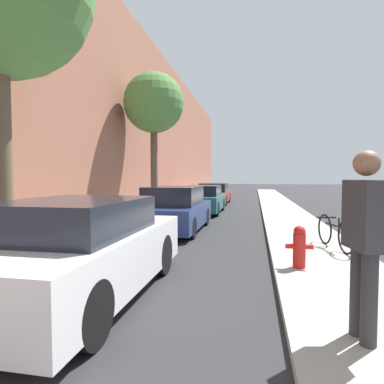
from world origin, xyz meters
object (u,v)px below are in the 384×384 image
(parked_car_teal, at_px, (204,200))
(parked_car_navy, at_px, (175,210))
(parked_car_white, at_px, (80,250))
(parked_car_red, at_px, (214,194))
(pedestrian, at_px, (365,234))
(bicycle, at_px, (335,232))
(street_tree_far, at_px, (154,104))
(fire_hydrant, at_px, (299,246))

(parked_car_teal, bearing_deg, parked_car_navy, -91.09)
(parked_car_teal, bearing_deg, parked_car_white, -90.22)
(parked_car_navy, xyz_separation_m, parked_car_red, (-0.04, 10.32, -0.04))
(parked_car_teal, bearing_deg, pedestrian, -73.77)
(pedestrian, xyz_separation_m, bicycle, (0.70, 4.22, -0.68))
(parked_car_white, bearing_deg, bicycle, 39.65)
(street_tree_far, xyz_separation_m, pedestrian, (5.14, -9.54, -3.51))
(parked_car_red, xyz_separation_m, bicycle, (4.24, -12.66, -0.13))
(parked_car_white, height_order, fire_hydrant, parked_car_white)
(parked_car_white, relative_size, parked_car_red, 0.95)
(fire_hydrant, bearing_deg, parked_car_red, 102.85)
(fire_hydrant, bearing_deg, pedestrian, -83.87)
(pedestrian, bearing_deg, bicycle, -20.67)
(parked_car_teal, relative_size, bicycle, 2.37)
(parked_car_red, bearing_deg, fire_hydrant, -77.15)
(parked_car_red, bearing_deg, bicycle, -71.48)
(street_tree_far, bearing_deg, fire_hydrant, -55.30)
(parked_car_teal, height_order, pedestrian, pedestrian)
(parked_car_white, xyz_separation_m, parked_car_red, (-0.10, 16.10, -0.06))
(pedestrian, bearing_deg, street_tree_far, 16.98)
(street_tree_far, distance_m, bicycle, 8.94)
(parked_car_red, height_order, pedestrian, pedestrian)
(street_tree_far, relative_size, bicycle, 3.42)
(fire_hydrant, bearing_deg, street_tree_far, 124.70)
(parked_car_red, bearing_deg, parked_car_navy, -89.78)
(parked_car_teal, distance_m, bicycle, 8.54)
(parked_car_navy, relative_size, parked_car_red, 0.96)
(pedestrian, bearing_deg, parked_car_navy, 16.81)
(parked_car_navy, distance_m, parked_car_red, 10.32)
(street_tree_far, height_order, pedestrian, street_tree_far)
(pedestrian, distance_m, bicycle, 4.33)
(parked_car_navy, height_order, street_tree_far, street_tree_far)
(parked_car_white, bearing_deg, parked_car_teal, 89.78)
(parked_car_teal, bearing_deg, fire_hydrant, -71.15)
(parked_car_red, relative_size, fire_hydrant, 5.80)
(parked_car_white, distance_m, street_tree_far, 9.78)
(parked_car_white, relative_size, street_tree_far, 0.69)
(parked_car_red, relative_size, street_tree_far, 0.73)
(parked_car_teal, distance_m, fire_hydrant, 9.71)
(parked_car_navy, relative_size, pedestrian, 2.23)
(pedestrian, bearing_deg, parked_car_red, 0.56)
(parked_car_navy, relative_size, bicycle, 2.41)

